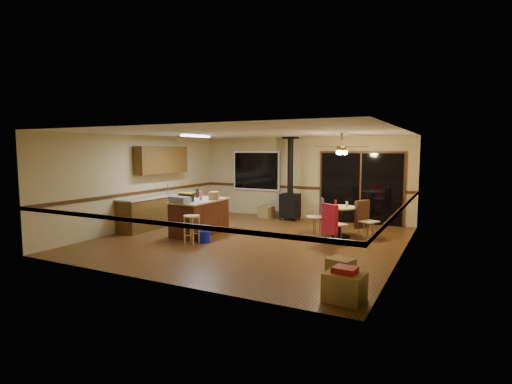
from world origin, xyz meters
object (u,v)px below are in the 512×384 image
Objects in this scene: blue_bucket at (204,236)px; chair_near at (331,219)px; wood_stove at (290,197)px; box_under_window at (266,212)px; toolbox_grey at (180,200)px; box_corner_a at (345,287)px; toolbox_black at (186,198)px; chair_left at (319,212)px; kitchen_island at (200,217)px; box_corner_b at (341,268)px; bar_stool at (192,230)px; dining_table at (340,216)px; chair_right at (363,215)px.

blue_bucket is 3.04m from chair_near.
wood_stove reaches higher than box_under_window.
box_corner_a is at bearing -25.25° from toolbox_grey.
wood_stove is at bearing 68.23° from toolbox_black.
chair_left and chair_near have the same top height.
kitchen_island is at bearing -113.09° from wood_stove.
chair_near is 2.50m from box_corner_b.
dining_table is (2.90, 2.29, 0.19)m from bar_stool.
chair_left reaches higher than dining_table.
blue_bucket is 3.97m from chair_right.
blue_bucket is at bearing -87.35° from box_under_window.
blue_bucket is at bearing -157.42° from chair_near.
chair_right is (3.30, 2.15, 0.46)m from blue_bucket.
bar_stool is at bearing -27.82° from toolbox_grey.
box_corner_a is (3.98, -2.19, 0.08)m from blue_bucket.
dining_table is 0.56m from chair_right.
chair_near reaches higher than box_corner_a.
bar_stool is 0.97× the size of chair_near.
toolbox_grey is 5.22m from box_corner_a.
chair_near is (2.77, 1.15, 0.46)m from blue_bucket.
chair_right reaches higher than bar_stool.
bar_stool is 0.97× the size of chair_right.
kitchen_island is 2.40× the size of chair_right.
toolbox_black is at bearing -102.23° from kitchen_island.
dining_table is 4.39m from box_corner_a.
kitchen_island reaches higher than dining_table.
blue_bucket is at bearing -134.95° from chair_left.
toolbox_black reaches higher than chair_left.
toolbox_black is 0.54× the size of bar_stool.
chair_left is 1.29× the size of box_corner_b.
chair_right is (0.54, 0.14, 0.07)m from dining_table.
bar_stool is (-0.82, -4.06, -0.39)m from wood_stove.
dining_table reaches higher than bar_stool.
chair_left is (2.87, 1.88, -0.41)m from toolbox_black.
box_corner_a is (1.22, -4.20, -0.32)m from dining_table.
kitchen_island is 5.45m from box_corner_a.
toolbox_grey is 1.20× the size of box_corner_b.
blue_bucket is (0.61, -0.73, -0.32)m from kitchen_island.
wood_stove reaches higher than toolbox_black.
bar_stool is (0.58, -0.56, -0.66)m from toolbox_black.
kitchen_island is 1.13m from bar_stool.
chair_left reaches higher than bar_stool.
wood_stove is 3.60× the size of chair_near.
box_under_window is 0.83× the size of box_corner_a.
bar_stool is at bearing 166.98° from box_corner_b.
chair_near reaches higher than dining_table.
chair_right is (1.14, -0.01, 0.01)m from chair_left.
dining_table is at bearing 106.17° from box_corner_a.
box_corner_b is (0.35, -3.31, -0.43)m from chair_right.
bar_stool is 0.37m from blue_bucket.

